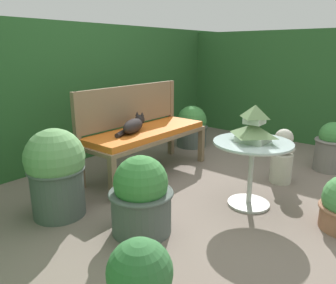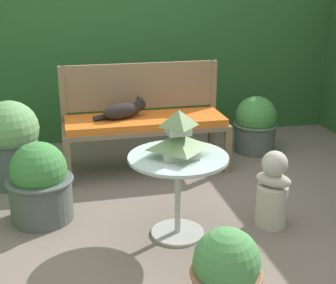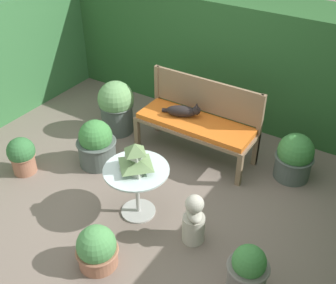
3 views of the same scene
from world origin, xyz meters
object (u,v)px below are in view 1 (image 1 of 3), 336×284
garden_bust (282,158)px  potted_plant_patio_mid (56,172)px  potted_plant_bench_right (140,282)px  potted_plant_hedge_corner (192,127)px  garden_bench (147,135)px  cat (133,125)px  potted_plant_table_far (331,147)px  pagoda_birdhouse (254,126)px  potted_plant_table_near (141,197)px  patio_table (252,156)px

garden_bust → potted_plant_patio_mid: potted_plant_patio_mid is taller
potted_plant_bench_right → potted_plant_hedge_corner: bearing=30.7°
garden_bench → potted_plant_hedge_corner: bearing=11.5°
cat → potted_plant_patio_mid: potted_plant_patio_mid is taller
potted_plant_hedge_corner → potted_plant_table_far: (0.20, -1.81, -0.00)m
cat → potted_plant_bench_right: (-1.39, -1.42, -0.34)m
potted_plant_hedge_corner → potted_plant_bench_right: (-2.78, -1.65, -0.04)m
garden_bench → garden_bust: (0.70, -1.26, -0.18)m
potted_plant_patio_mid → garden_bust: bearing=-32.2°
potted_plant_table_far → potted_plant_bench_right: (-2.97, 0.16, -0.03)m
cat → potted_plant_table_far: cat is taller
pagoda_birdhouse → garden_bust: 0.83m
potted_plant_table_near → potted_plant_table_far: (2.33, -0.76, -0.01)m
potted_plant_table_near → potted_plant_bench_right: size_ratio=1.28×
garden_bench → potted_plant_patio_mid: size_ratio=2.02×
pagoda_birdhouse → potted_plant_hedge_corner: pagoda_birdhouse is taller
pagoda_birdhouse → potted_plant_patio_mid: 1.69m
pagoda_birdhouse → potted_plant_table_near: (-0.94, 0.44, -0.44)m
patio_table → potted_plant_patio_mid: potted_plant_patio_mid is taller
potted_plant_hedge_corner → potted_plant_table_far: size_ratio=1.03×
garden_bust → potted_plant_hedge_corner: bearing=118.7°
potted_plant_hedge_corner → garden_bust: bearing=-108.4°
garden_bench → potted_plant_table_far: potted_plant_table_far is taller
cat → pagoda_birdhouse: size_ratio=1.54×
cat → potted_plant_bench_right: cat is taller
cat → potted_plant_table_far: (1.58, -1.58, -0.31)m
cat → potted_plant_table_near: cat is taller
patio_table → potted_plant_table_far: patio_table is taller
garden_bench → potted_plant_hedge_corner: 1.23m
potted_plant_patio_mid → potted_plant_bench_right: size_ratio=1.58×
garden_bust → potted_plant_bench_right: 2.28m
cat → potted_plant_table_far: 2.26m
potted_plant_patio_mid → potted_plant_bench_right: bearing=-106.6°
garden_bust → potted_plant_patio_mid: size_ratio=0.77×
cat → garden_bust: cat is taller
garden_bust → potted_plant_patio_mid: (-1.88, 1.18, 0.12)m
potted_plant_patio_mid → potted_plant_table_near: bearing=-70.9°
garden_bench → garden_bust: garden_bust is taller
garden_bench → potted_plant_table_near: (-0.93, -0.80, -0.16)m
cat → pagoda_birdhouse: pagoda_birdhouse is taller
pagoda_birdhouse → potted_plant_table_far: pagoda_birdhouse is taller
potted_plant_table_near → potted_plant_table_far: size_ratio=1.07×
garden_bench → potted_plant_patio_mid: potted_plant_patio_mid is taller
potted_plant_hedge_corner → potted_plant_table_near: bearing=-154.0°
patio_table → potted_plant_table_far: (1.39, -0.33, -0.19)m
potted_plant_table_near → potted_plant_patio_mid: 0.77m
garden_bench → potted_plant_hedge_corner: (1.20, 0.24, -0.16)m
potted_plant_table_near → potted_plant_table_far: potted_plant_table_near is taller
patio_table → garden_bench: bearing=90.2°
garden_bench → potted_plant_table_far: 2.10m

